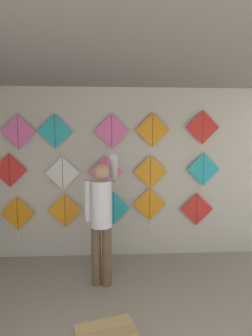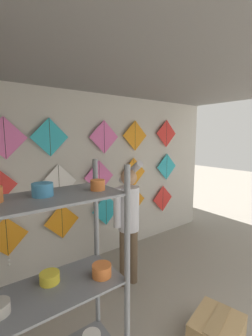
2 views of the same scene
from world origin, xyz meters
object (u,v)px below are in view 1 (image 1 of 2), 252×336
at_px(kite_6, 63,173).
at_px(kite_9, 203,169).
at_px(kite_10, 18,132).
at_px(kite_8, 150,172).
at_px(kite_7, 105,172).
at_px(kite_13, 153,130).
at_px(kite_0, 17,215).
at_px(kite_4, 197,209).
at_px(kite_2, 113,208).
at_px(kite_5, 9,170).
at_px(kite_3, 150,206).
at_px(shopkeeper, 101,212).
at_px(kite_11, 55,131).
at_px(kite_14, 203,127).
at_px(kite_1, 65,210).
at_px(kite_12, 112,131).

distance_m(kite_6, kite_9, 2.32).
bearing_deg(kite_10, kite_8, 0.00).
height_order(kite_7, kite_13, kite_13).
xyz_separation_m(kite_0, kite_4, (2.97, 0.00, 0.05)).
height_order(kite_2, kite_13, kite_13).
relative_size(kite_10, kite_13, 1.00).
relative_size(kite_5, kite_6, 1.00).
distance_m(kite_5, kite_6, 0.84).
xyz_separation_m(kite_7, kite_10, (-1.37, 0.00, 0.65)).
relative_size(kite_2, kite_9, 1.00).
xyz_separation_m(kite_4, kite_10, (-2.90, 0.00, 1.29)).
xyz_separation_m(kite_2, kite_3, (0.60, -0.00, 0.02)).
bearing_deg(kite_0, kite_2, 0.03).
bearing_deg(shopkeeper, kite_8, 58.56).
bearing_deg(kite_11, kite_14, 0.00).
relative_size(kite_5, kite_9, 1.00).
bearing_deg(kite_5, kite_1, 0.00).
bearing_deg(kite_5, kite_8, 0.00).
distance_m(kite_2, kite_12, 1.26).
bearing_deg(shopkeeper, kite_4, 39.37).
bearing_deg(kite_10, kite_9, 0.00).
xyz_separation_m(kite_0, kite_14, (3.03, 0.00, 1.42)).
bearing_deg(kite_8, kite_0, -179.98).
bearing_deg(kite_14, kite_9, 0.00).
relative_size(shopkeeper, kite_11, 3.20).
xyz_separation_m(kite_8, kite_9, (0.89, 0.00, 0.04)).
height_order(kite_2, kite_9, kite_9).
height_order(kite_9, kite_14, kite_14).
bearing_deg(shopkeeper, kite_12, 91.06).
bearing_deg(kite_9, kite_4, 180.00).
relative_size(kite_2, kite_6, 1.00).
height_order(kite_6, kite_11, kite_11).
height_order(kite_4, kite_13, kite_13).
xyz_separation_m(kite_7, kite_11, (-0.80, 0.00, 0.66)).
xyz_separation_m(kite_7, kite_8, (0.74, 0.00, 0.00)).
relative_size(kite_7, kite_14, 1.00).
distance_m(kite_4, kite_6, 2.31).
distance_m(kite_1, kite_7, 0.92).
bearing_deg(kite_2, kite_14, 0.00).
bearing_deg(kite_8, kite_2, 180.00).
bearing_deg(kite_3, kite_13, 1.58).
xyz_separation_m(kite_1, kite_3, (1.40, -0.00, 0.05)).
distance_m(kite_0, kite_14, 3.34).
bearing_deg(kite_12, kite_7, 180.00).
xyz_separation_m(kite_5, kite_8, (2.27, 0.00, -0.04)).
height_order(shopkeeper, kite_10, kite_10).
bearing_deg(kite_12, kite_3, -0.09).
bearing_deg(kite_12, kite_4, 0.00).
bearing_deg(kite_7, kite_0, -179.97).
relative_size(shopkeeper, kite_1, 3.20).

